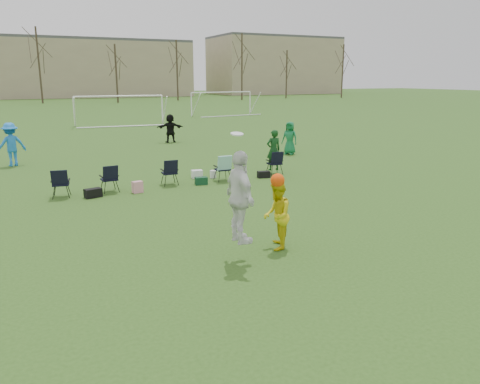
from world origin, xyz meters
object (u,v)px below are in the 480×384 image
fielder_blue (11,144)px  goal_mid (119,102)px  fielder_black (170,128)px  goal_right (222,97)px  center_contest (256,205)px  fielder_green_far (290,138)px

fielder_blue → goal_mid: goal_mid is taller
fielder_black → goal_right: bearing=-111.3°
fielder_black → goal_mid: goal_mid is taller
fielder_blue → center_contest: 15.42m
fielder_blue → center_contest: bearing=92.7°
fielder_green_far → goal_right: goal_right is taller
fielder_green_far → fielder_blue: bearing=-137.1°
fielder_green_far → center_contest: 14.60m
goal_mid → center_contest: bearing=-92.1°
fielder_blue → fielder_green_far: size_ratio=1.15×
fielder_green_far → fielder_black: bearing=174.7°
fielder_blue → fielder_green_far: 13.36m
center_contest → goal_right: bearing=67.8°
center_contest → goal_mid: (3.41, 31.78, 0.72)m
goal_mid → fielder_blue: bearing=-111.8°
fielder_blue → center_contest: size_ratio=0.69×
fielder_green_far → fielder_black: (-4.25, 7.12, 0.02)m
goal_mid → fielder_green_far: bearing=-72.3°
goal_mid → goal_right: size_ratio=1.01×
fielder_blue → fielder_green_far: bearing=153.2°
goal_right → fielder_black: bearing=-129.6°
goal_mid → goal_right: bearing=30.6°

